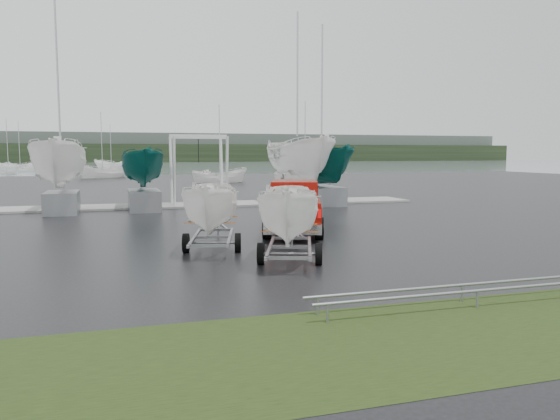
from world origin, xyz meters
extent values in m
plane|color=black|center=(0.00, 0.00, 0.00)|extent=(120.00, 120.00, 0.00)
plane|color=gray|center=(0.00, 100.00, -0.01)|extent=(300.00, 300.00, 0.00)
plane|color=black|center=(0.00, -11.00, 0.00)|extent=(40.00, 40.00, 0.00)
cube|color=#959690|center=(0.00, 13.00, 0.05)|extent=(30.00, 3.00, 0.12)
cube|color=black|center=(0.00, 170.00, 3.00)|extent=(300.00, 8.00, 6.00)
cube|color=#4C5651|center=(0.00, 178.00, 5.00)|extent=(300.00, 6.00, 10.00)
cube|color=maroon|center=(3.89, 1.32, 0.79)|extent=(3.78, 6.04, 0.93)
cube|color=maroon|center=(4.23, 2.29, 1.53)|extent=(2.48, 2.74, 0.84)
cube|color=black|center=(4.23, 2.29, 1.57)|extent=(2.42, 2.52, 0.54)
cube|color=silver|center=(2.91, -1.41, 0.49)|extent=(1.93, 0.84, 0.34)
cylinder|color=black|center=(3.64, 3.39, 0.39)|extent=(0.54, 0.84, 0.79)
cylinder|color=black|center=(5.40, 2.76, 0.39)|extent=(0.54, 0.84, 0.79)
cylinder|color=black|center=(2.38, -0.13, 0.39)|extent=(0.54, 0.84, 0.79)
cylinder|color=black|center=(4.14, -0.76, 0.39)|extent=(0.54, 0.84, 0.79)
cube|color=gray|center=(1.31, -4.24, 0.45)|extent=(1.29, 3.42, 0.08)
cube|color=gray|center=(2.35, -4.61, 0.45)|extent=(1.29, 3.42, 0.08)
cylinder|color=gray|center=(1.76, -4.61, 0.30)|extent=(1.53, 0.61, 0.08)
cylinder|color=black|center=(1.01, -4.34, 0.30)|extent=(0.37, 0.63, 0.60)
cylinder|color=black|center=(2.51, -4.88, 0.30)|extent=(0.37, 0.63, 0.60)
imported|color=white|center=(1.83, -4.43, 2.75)|extent=(2.19, 2.22, 4.52)
cube|color=#DC5406|center=(2.10, -3.67, 1.00)|extent=(1.47, 0.56, 0.03)
cube|color=#DC5406|center=(1.56, -5.18, 1.00)|extent=(1.47, 0.56, 0.03)
cube|color=gray|center=(-0.45, -1.84, 0.45)|extent=(0.97, 3.51, 0.08)
cube|color=gray|center=(0.61, -2.11, 0.45)|extent=(0.97, 3.51, 0.08)
cylinder|color=gray|center=(0.03, -2.17, 0.30)|extent=(1.57, 0.47, 0.08)
cylinder|color=black|center=(-0.74, -1.97, 0.30)|extent=(0.32, 0.63, 0.60)
cylinder|color=black|center=(0.81, -2.37, 0.30)|extent=(0.32, 0.63, 0.60)
imported|color=white|center=(0.08, -1.98, 2.72)|extent=(2.06, 2.09, 4.47)
cube|color=#DC5406|center=(0.28, -1.20, 1.00)|extent=(1.51, 0.42, 0.03)
cube|color=#DC5406|center=(-0.12, -2.75, 1.00)|extent=(1.51, 0.42, 0.03)
cylinder|color=silver|center=(0.47, 12.20, 2.00)|extent=(0.16, 0.58, 3.99)
cylinder|color=silver|center=(0.47, 13.80, 2.00)|extent=(0.16, 0.58, 3.99)
cylinder|color=silver|center=(3.47, 12.20, 2.00)|extent=(0.16, 0.58, 3.99)
cylinder|color=silver|center=(3.47, 13.80, 2.00)|extent=(0.16, 0.58, 3.99)
cube|color=silver|center=(1.97, 13.00, 4.00)|extent=(3.30, 0.25, 0.25)
cube|color=gray|center=(-5.34, 11.00, 0.55)|extent=(1.60, 3.20, 1.10)
imported|color=white|center=(-5.34, 11.00, 4.61)|extent=(2.64, 2.71, 7.03)
cylinder|color=#B2B2B7|center=(-5.34, 11.50, 7.32)|extent=(0.10, 0.10, 7.00)
cube|color=gray|center=(-1.26, 11.20, 0.55)|extent=(1.60, 3.20, 1.10)
imported|color=#0B524B|center=(-1.26, 11.20, 4.00)|extent=(2.18, 2.24, 5.80)
cube|color=gray|center=(7.49, 11.00, 0.55)|extent=(1.60, 3.20, 1.10)
imported|color=white|center=(7.49, 11.00, 4.90)|extent=(2.86, 2.94, 7.60)
cylinder|color=#B2B2B7|center=(7.49, 11.50, 7.54)|extent=(0.10, 0.10, 7.00)
cube|color=gray|center=(9.12, 11.30, 0.55)|extent=(1.60, 3.20, 1.10)
imported|color=#0B524B|center=(9.12, 11.30, 4.24)|extent=(2.36, 2.42, 6.28)
cylinder|color=#B2B2B7|center=(9.12, 11.80, 7.03)|extent=(0.10, 0.10, 7.00)
cylinder|color=gray|center=(4.00, -9.75, 0.35)|extent=(7.00, 0.06, 0.06)
cylinder|color=gray|center=(4.00, -9.25, 0.35)|extent=(7.00, 0.06, 0.06)
imported|color=white|center=(-3.95, 51.76, 0.00)|extent=(3.62, 3.60, 6.91)
cylinder|color=#B2B2B7|center=(-3.95, 51.76, 4.00)|extent=(0.08, 0.08, 8.00)
imported|color=white|center=(15.03, 31.19, 0.00)|extent=(2.83, 2.78, 6.10)
cylinder|color=#B2B2B7|center=(15.03, 31.19, 4.00)|extent=(0.08, 0.08, 8.00)
imported|color=white|center=(23.70, 48.97, 0.00)|extent=(3.08, 3.06, 5.91)
cylinder|color=#B2B2B7|center=(23.70, 48.97, 4.00)|extent=(0.08, 0.08, 8.00)
imported|color=white|center=(-17.32, 69.39, 0.00)|extent=(2.62, 2.68, 6.48)
cylinder|color=#B2B2B7|center=(-17.32, 69.39, 4.00)|extent=(0.08, 0.08, 8.00)
imported|color=white|center=(-2.93, 79.52, 0.00)|extent=(4.33, 4.33, 8.04)
cylinder|color=#B2B2B7|center=(-2.93, 79.52, 4.00)|extent=(0.08, 0.08, 8.00)
imported|color=white|center=(-16.95, 77.64, 0.00)|extent=(3.79, 3.76, 7.32)
cylinder|color=#B2B2B7|center=(-16.95, 77.64, 4.00)|extent=(0.08, 0.08, 8.00)
imported|color=white|center=(7.81, 37.07, 0.00)|extent=(2.82, 2.77, 6.15)
cylinder|color=#B2B2B7|center=(7.81, 37.07, 4.00)|extent=(0.08, 0.08, 8.00)
camera|label=1|loc=(-2.86, -18.70, 3.07)|focal=35.00mm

